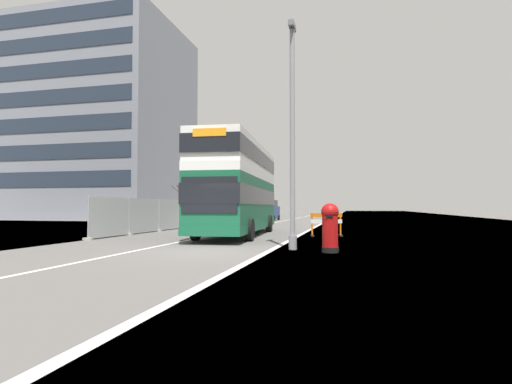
% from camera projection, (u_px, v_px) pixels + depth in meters
% --- Properties ---
extents(ground, '(140.00, 280.00, 0.10)m').
position_uv_depth(ground, '(218.00, 253.00, 13.70)').
color(ground, '#565451').
extents(double_decker_bus, '(3.37, 11.65, 4.79)m').
position_uv_depth(double_decker_bus, '(238.00, 187.00, 21.72)').
color(double_decker_bus, '#145638').
rests_on(double_decker_bus, ground).
extents(lamppost_foreground, '(0.29, 0.70, 8.14)m').
position_uv_depth(lamppost_foreground, '(292.00, 142.00, 14.56)').
color(lamppost_foreground, gray).
rests_on(lamppost_foreground, ground).
extents(red_pillar_postbox, '(0.59, 0.59, 1.64)m').
position_uv_depth(red_pillar_postbox, '(330.00, 225.00, 13.56)').
color(red_pillar_postbox, black).
rests_on(red_pillar_postbox, ground).
extents(roadworks_barrier, '(1.66, 0.85, 1.19)m').
position_uv_depth(roadworks_barrier, '(326.00, 222.00, 20.88)').
color(roadworks_barrier, orange).
rests_on(roadworks_barrier, ground).
extents(construction_site_fence, '(0.44, 27.40, 2.04)m').
position_uv_depth(construction_site_fence, '(199.00, 214.00, 31.64)').
color(construction_site_fence, '#A8AAAD').
rests_on(construction_site_fence, ground).
extents(car_oncoming_near, '(1.94, 4.01, 2.10)m').
position_uv_depth(car_oncoming_near, '(254.00, 212.00, 36.63)').
color(car_oncoming_near, slate).
rests_on(car_oncoming_near, ground).
extents(car_receding_mid, '(2.01, 4.46, 2.24)m').
position_uv_depth(car_receding_mid, '(268.00, 211.00, 44.89)').
color(car_receding_mid, navy).
rests_on(car_receding_mid, ground).
extents(bare_tree_far_verge_near, '(2.59, 2.07, 4.63)m').
position_uv_depth(bare_tree_far_verge_near, '(184.00, 201.00, 50.42)').
color(bare_tree_far_verge_near, '#4C3D2D').
rests_on(bare_tree_far_verge_near, ground).
extents(backdrop_office_block, '(26.30, 17.93, 26.23)m').
position_uv_depth(backdrop_office_block, '(87.00, 125.00, 57.64)').
color(backdrop_office_block, gray).
rests_on(backdrop_office_block, ground).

